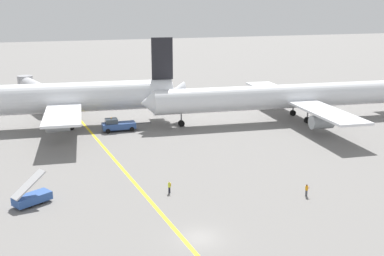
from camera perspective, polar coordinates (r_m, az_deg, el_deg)
The scene contains 9 objects.
ground_plane at distance 49.58m, azimuth 0.96°, elevation -13.52°, with size 600.00×600.00×0.00m, color slate.
taxiway_stripe at distance 57.47m, azimuth -4.89°, elevation -9.40°, with size 0.50×120.00×0.01m, color yellow.
airliner_at_gate_left at distance 95.61m, azimuth -16.76°, elevation 3.53°, with size 53.89×40.83×17.51m.
airliner_being_pushed at distance 99.24m, azimuth 11.73°, elevation 3.82°, with size 61.44×45.86×14.95m.
pushback_tug at distance 90.71m, azimuth -9.23°, elevation 0.38°, with size 9.69×3.21×2.80m.
gse_stair_truck_yellow at distance 60.06m, azimuth -19.30°, elevation -8.07°, with size 4.91×3.89×4.06m.
ground_crew_marshaller_foreground at distance 60.99m, azimuth 14.05°, elevation -7.49°, with size 0.38×0.45×1.62m.
ground_crew_ramp_agent_by_cones at distance 60.25m, azimuth -2.83°, elevation -7.32°, with size 0.36×0.47×1.62m.
jet_bridge at distance 118.52m, azimuth -18.99°, elevation 4.80°, with size 8.41×23.35×6.30m.
Camera 1 is at (-15.84, -40.65, 23.56)m, focal length 42.90 mm.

